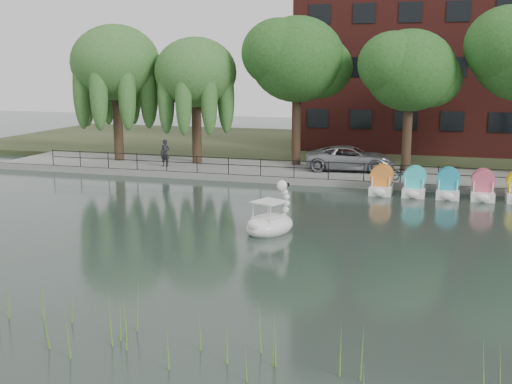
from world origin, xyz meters
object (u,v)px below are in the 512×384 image
at_px(minivan, 350,157).
at_px(bicycle, 405,172).
at_px(pedestrian, 165,151).
at_px(swan_boat, 271,221).

relative_size(minivan, bicycle, 3.60).
xyz_separation_m(minivan, bicycle, (3.44, -2.63, -0.36)).
bearing_deg(pedestrian, bicycle, 2.20).
relative_size(pedestrian, swan_boat, 0.70).
bearing_deg(swan_boat, bicycle, 91.06).
relative_size(minivan, pedestrian, 3.13).
bearing_deg(bicycle, minivan, 45.12).
bearing_deg(swan_boat, minivan, 108.09).
bearing_deg(minivan, pedestrian, 93.06).
height_order(bicycle, pedestrian, pedestrian).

